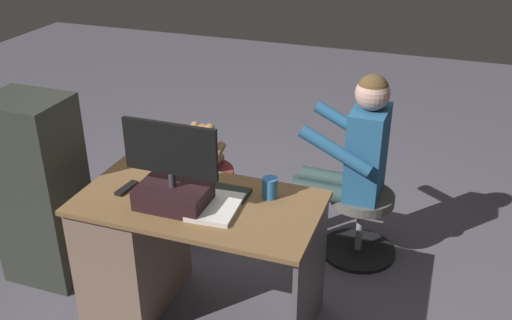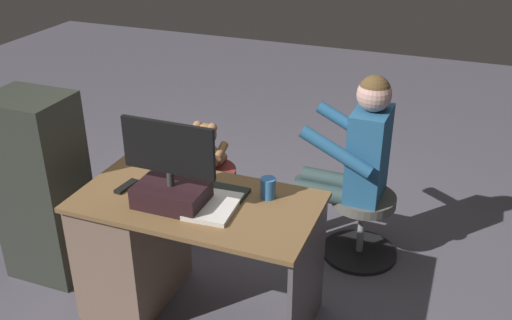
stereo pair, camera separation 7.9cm
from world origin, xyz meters
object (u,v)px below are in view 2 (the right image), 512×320
Objects in this scene: visitor_chair at (362,220)px; person at (353,154)px; keyboard at (208,189)px; monitor at (171,182)px; office_chair_teddy at (208,193)px; cup at (268,188)px; tv_remote at (126,186)px; teddy_bear at (207,148)px; desk at (147,242)px; computer_mouse at (157,180)px.

visitor_chair is 0.40× the size of person.
monitor is at bearing 60.52° from keyboard.
cup is at bearing 135.42° from office_chair_teddy.
tv_remote is 0.45× the size of teddy_bear.
desk is 1.03× the size of person.
keyboard is (-0.33, -0.11, 0.34)m from desk.
cup is 0.75m from person.
monitor reaches higher than visitor_chair.
person reaches higher than cup.
keyboard is 0.29m from computer_mouse.
office_chair_teddy is 1.05m from person.
keyboard is 0.95m from person.
cup reaches higher than office_chair_teddy.
monitor is 4.98× the size of computer_mouse.
teddy_bear reaches higher than office_chair_teddy.
teddy_bear is 1.09m from visitor_chair.
visitor_chair is at bearing -178.14° from person.
cup is (-0.42, -0.24, -0.07)m from monitor.
cup reaches higher than desk.
monitor reaches higher than keyboard.
person is at bearing -137.72° from desk.
tv_remote is 1.47m from visitor_chair.
desk is at bearing -20.18° from monitor.
monitor is at bearing 105.56° from office_chair_teddy.
monitor reaches higher than computer_mouse.
teddy_bear is at bearing -88.14° from desk.
tv_remote is 0.96m from office_chair_teddy.
monitor is 0.97m from teddy_bear.
desk is at bearing 42.28° from person.
keyboard is at bearing -156.13° from tv_remote.
keyboard is 1.25× the size of teddy_bear.
person is (0.09, 0.00, 0.44)m from visitor_chair.
computer_mouse is at bearing 4.20° from keyboard.
keyboard is at bearing 8.59° from cup.
teddy_bear is (0.67, -0.67, -0.19)m from cup.
computer_mouse is 0.20× the size of office_chair_teddy.
teddy_bear is at bearing -74.63° from monitor.
teddy_bear is at bearing 1.17° from person.
desk is 2.92× the size of keyboard.
desk is 11.48× the size of cup.
office_chair_teddy is (0.07, -0.73, -0.49)m from computer_mouse.
computer_mouse is 0.08× the size of person.
cup is 0.09× the size of person.
computer_mouse is 0.20× the size of visitor_chair.
monitor reaches higher than teddy_bear.
visitor_chair is (-0.79, -0.93, -0.59)m from monitor.
person is (-1.01, -0.86, -0.03)m from tv_remote.
person is (-0.88, -0.76, -0.04)m from computer_mouse.
cup is 0.74m from tv_remote.
teddy_bear is at bearing -84.59° from computer_mouse.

